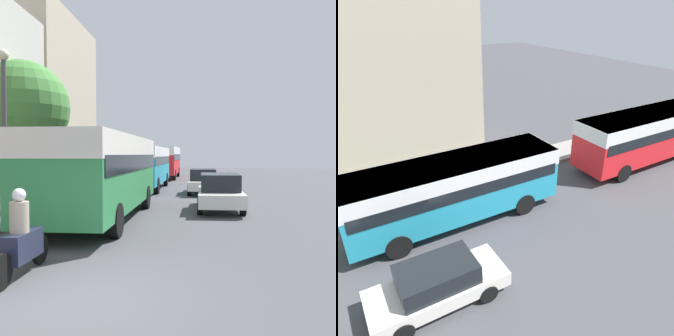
% 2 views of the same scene
% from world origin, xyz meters
% --- Properties ---
extents(building_far_terrace, '(5.02, 9.33, 11.28)m').
position_xyz_m(building_far_terrace, '(-8.71, 18.29, 5.64)').
color(building_far_terrace, '#BCAD93').
rests_on(building_far_terrace, ground_plane).
extents(bus_following, '(2.49, 9.22, 2.87)m').
position_xyz_m(bus_following, '(-1.76, 19.26, 1.87)').
color(bus_following, teal).
rests_on(bus_following, ground_plane).
extents(bus_third_in_line, '(2.52, 9.13, 3.10)m').
position_xyz_m(bus_third_in_line, '(-1.59, 31.17, 2.01)').
color(bus_third_in_line, red).
rests_on(bus_third_in_line, ground_plane).
extents(car_crossing, '(1.80, 4.42, 1.50)m').
position_xyz_m(car_crossing, '(2.11, 16.99, 0.78)').
color(car_crossing, silver).
rests_on(car_crossing, ground_plane).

